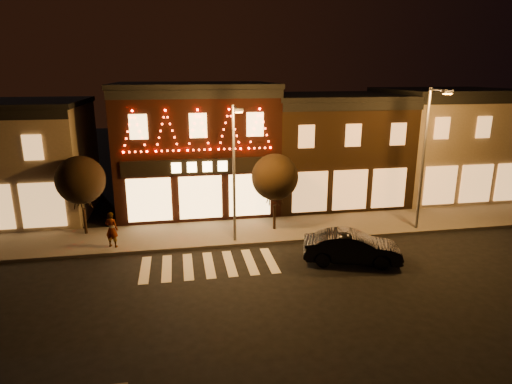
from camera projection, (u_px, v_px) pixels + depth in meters
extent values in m
plane|color=black|center=(217.00, 308.00, 17.18)|extent=(120.00, 120.00, 0.00)
cube|color=#47423D|center=(238.00, 232.00, 25.09)|extent=(44.00, 4.00, 0.15)
cube|color=black|center=(196.00, 148.00, 29.39)|extent=(10.00, 8.00, 8.00)
cube|color=black|center=(194.00, 85.00, 28.28)|extent=(10.20, 8.20, 0.30)
cube|color=black|center=(197.00, 94.00, 24.55)|extent=(10.00, 0.25, 0.50)
cube|color=black|center=(200.00, 167.00, 25.61)|extent=(9.00, 0.15, 0.90)
cube|color=#FFD87F|center=(200.00, 167.00, 25.51)|extent=(3.40, 0.08, 0.60)
cube|color=black|center=(330.00, 150.00, 31.14)|extent=(9.00, 8.00, 7.20)
cube|color=black|center=(332.00, 96.00, 30.14)|extent=(9.20, 8.20, 0.30)
cube|color=black|center=(355.00, 107.00, 26.41)|extent=(9.00, 0.25, 0.50)
cube|color=#7C6F58|center=(444.00, 144.00, 32.66)|extent=(9.00, 8.00, 7.50)
cube|color=black|center=(450.00, 91.00, 31.62)|extent=(9.20, 8.20, 0.30)
cube|color=black|center=(488.00, 100.00, 27.89)|extent=(9.00, 0.25, 0.50)
cylinder|color=#59595E|center=(234.00, 175.00, 22.71)|extent=(0.14, 0.14, 7.23)
cylinder|color=#59595E|center=(236.00, 108.00, 21.09)|extent=(0.16, 1.45, 0.09)
cube|color=#59595E|center=(239.00, 110.00, 20.43)|extent=(0.46, 0.28, 0.16)
cube|color=orange|center=(239.00, 112.00, 20.45)|extent=(0.35, 0.20, 0.05)
cylinder|color=#59595E|center=(423.00, 161.00, 24.47)|extent=(0.16, 0.16, 8.02)
cylinder|color=#59595E|center=(439.00, 90.00, 22.66)|extent=(0.13, 1.61, 0.10)
cube|color=#59595E|center=(448.00, 92.00, 21.91)|extent=(0.51, 0.29, 0.18)
cube|color=orange|center=(447.00, 94.00, 21.94)|extent=(0.39, 0.21, 0.05)
cylinder|color=black|center=(85.00, 221.00, 24.47)|extent=(0.17, 0.17, 1.45)
sphere|color=black|center=(81.00, 180.00, 23.83)|extent=(2.66, 2.66, 2.66)
cylinder|color=black|center=(274.00, 217.00, 25.20)|extent=(0.16, 0.16, 1.45)
sphere|color=black|center=(275.00, 177.00, 24.57)|extent=(2.65, 2.65, 2.65)
imported|color=black|center=(352.00, 247.00, 21.09)|extent=(4.92, 2.87, 1.53)
imported|color=gray|center=(112.00, 229.00, 22.54)|extent=(0.82, 0.69, 1.90)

